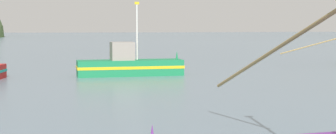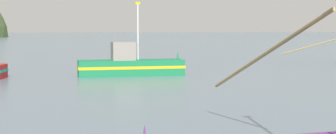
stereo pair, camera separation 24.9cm
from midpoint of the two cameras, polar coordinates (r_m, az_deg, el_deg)
fishing_boat_green at (r=40.10m, az=-4.07°, el=0.22°), size 8.36×2.41×5.75m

